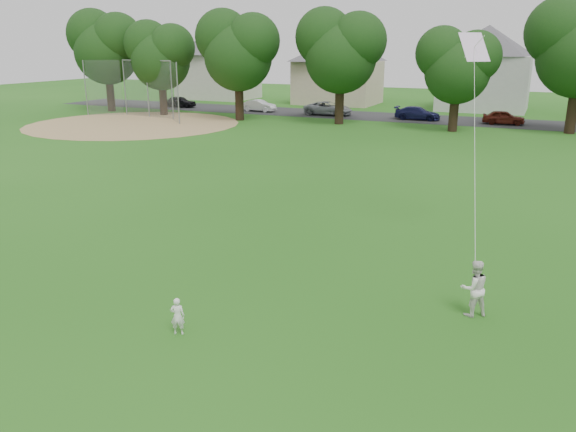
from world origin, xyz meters
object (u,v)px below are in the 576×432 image
at_px(toddler, 178,316).
at_px(baseball_backstop, 143,89).
at_px(older_boy, 474,288).
at_px(kite, 475,147).

height_order(toddler, baseball_backstop, baseball_backstop).
bearing_deg(toddler, older_boy, -169.65).
relative_size(older_boy, kite, 0.18).
bearing_deg(baseball_backstop, toddler, -50.71).
bearing_deg(toddler, kite, -151.04).
bearing_deg(older_boy, toddler, -1.72).
bearing_deg(baseball_backstop, kite, -38.82).
bearing_deg(kite, toddler, -129.09).
bearing_deg(kite, baseball_backstop, 141.18).
xyz_separation_m(older_boy, kite, (-0.62, 2.93, 3.03)).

